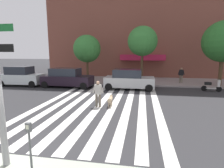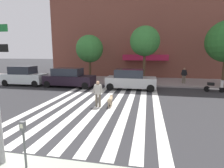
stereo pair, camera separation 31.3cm
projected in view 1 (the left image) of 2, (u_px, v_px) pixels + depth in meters
ground_plane at (82, 102)px, 12.23m from camera, size 160.00×160.00×0.00m
sidewalk_far at (109, 80)px, 21.62m from camera, size 80.00×6.00×0.15m
crosswalk_stripes at (101, 103)px, 12.01m from camera, size 7.65×12.76×0.01m
parking_meter_curbside at (29, 139)px, 4.84m from camera, size 0.14×0.11×1.36m
parked_car_near_curb at (21, 76)px, 18.37m from camera, size 4.30×2.05×1.97m
parked_car_behind_first at (67, 78)px, 17.57m from camera, size 4.91×2.08×1.86m
parked_car_third_in_line at (129, 80)px, 16.58m from camera, size 4.52×2.07×1.84m
parked_scooter at (212, 86)px, 15.61m from camera, size 1.63×0.51×1.11m
street_tree_nearest at (87, 49)px, 20.48m from camera, size 3.12×3.12×5.19m
street_tree_middle at (142, 41)px, 18.70m from camera, size 3.10×3.10×5.93m
street_tree_further at (224, 42)px, 16.92m from camera, size 3.87×3.87×6.16m
pedestrian_dog_walker at (98, 92)px, 11.06m from camera, size 0.71×0.26×1.64m
dog_on_leash at (110, 99)px, 11.32m from camera, size 0.30×1.14×0.65m
pedestrian_bystander at (181, 74)px, 19.04m from camera, size 0.66×0.42×1.64m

